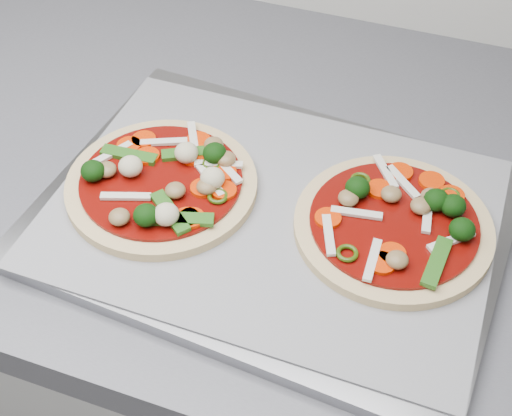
% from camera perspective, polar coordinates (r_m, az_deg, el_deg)
% --- Properties ---
extents(base_cabinet, '(3.60, 0.60, 0.86)m').
position_cam_1_polar(base_cabinet, '(1.29, -19.40, -7.01)').
color(base_cabinet, beige).
rests_on(base_cabinet, ground).
extents(baking_tray, '(0.46, 0.35, 0.01)m').
position_cam_1_polar(baking_tray, '(0.69, 1.27, -0.74)').
color(baking_tray, gray).
rests_on(baking_tray, countertop).
extents(parchment, '(0.42, 0.31, 0.00)m').
position_cam_1_polar(parchment, '(0.69, 1.28, -0.28)').
color(parchment, gray).
rests_on(parchment, baking_tray).
extents(pizza_left, '(0.23, 0.23, 0.03)m').
position_cam_1_polar(pizza_left, '(0.70, -7.35, 2.09)').
color(pizza_left, '#CFB57E').
rests_on(pizza_left, parchment).
extents(pizza_right, '(0.19, 0.19, 0.03)m').
position_cam_1_polar(pizza_right, '(0.67, 11.17, -1.15)').
color(pizza_right, '#CFB57E').
rests_on(pizza_right, parchment).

